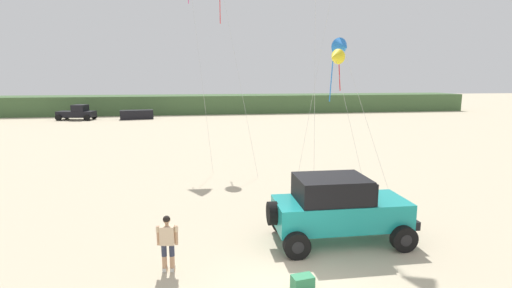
% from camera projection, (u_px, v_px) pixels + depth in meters
% --- Properties ---
extents(dune_ridge, '(90.00, 6.97, 2.75)m').
position_uv_depth(dune_ridge, '(186.00, 104.00, 59.19)').
color(dune_ridge, '#426038').
rests_on(dune_ridge, ground_plane).
extents(jeep, '(4.87, 2.45, 2.26)m').
position_uv_depth(jeep, '(339.00, 207.00, 12.70)').
color(jeep, teal).
rests_on(jeep, ground_plane).
extents(person_watching, '(0.62, 0.34, 1.67)m').
position_uv_depth(person_watching, '(168.00, 240.00, 10.77)').
color(person_watching, tan).
rests_on(person_watching, ground_plane).
extents(cooler_box, '(0.61, 0.44, 0.38)m').
position_uv_depth(cooler_box, '(303.00, 283.00, 9.94)').
color(cooler_box, '#2D7F51').
rests_on(cooler_box, ground_plane).
extents(distant_pickup, '(4.88, 3.16, 1.98)m').
position_uv_depth(distant_pickup, '(77.00, 113.00, 49.59)').
color(distant_pickup, black).
rests_on(distant_pickup, ground_plane).
extents(distant_sedan, '(4.41, 2.33, 1.20)m').
position_uv_depth(distant_sedan, '(137.00, 115.00, 50.61)').
color(distant_sedan, black).
rests_on(distant_sedan, ground_plane).
extents(kite_yellow_diamond, '(1.96, 1.72, 6.93)m').
position_uv_depth(kite_yellow_diamond, '(335.00, 58.00, 18.43)').
color(kite_yellow_diamond, yellow).
rests_on(kite_yellow_diamond, ground_plane).
extents(kite_white_parafoil, '(1.91, 3.55, 7.48)m').
position_uv_depth(kite_white_parafoil, '(343.00, 47.00, 19.43)').
color(kite_white_parafoil, blue).
rests_on(kite_white_parafoil, ground_plane).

